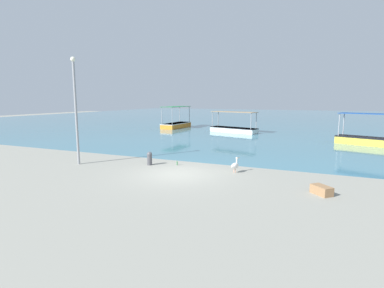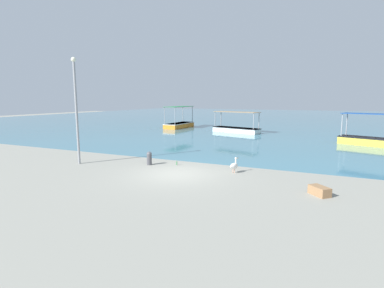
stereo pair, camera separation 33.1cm
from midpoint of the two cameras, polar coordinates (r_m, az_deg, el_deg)
name	(u,v)px [view 1 (the left image)]	position (r m, az deg, el deg)	size (l,w,h in m)	color
ground	(177,174)	(15.40, -3.48, -5.73)	(120.00, 120.00, 0.00)	gray
harbor_water	(285,118)	(61.79, 17.08, 4.72)	(110.00, 90.00, 0.00)	teal
fishing_boat_near_right	(233,128)	(34.50, 7.63, 3.00)	(5.80, 3.00, 2.35)	silver
fishing_boat_near_left	(378,140)	(28.49, 31.65, 0.70)	(6.42, 3.57, 2.62)	gold
fishing_boat_far_right	(176,124)	(39.77, -3.25, 3.87)	(1.97, 5.53, 2.80)	orange
pelican	(235,166)	(15.72, 7.60, -4.08)	(0.43, 0.79, 0.80)	#E0997A
lamp_post	(76,105)	(18.57, -21.77, 6.85)	(0.28, 0.28, 6.14)	gray
mooring_bollard	(150,158)	(17.55, -8.63, -2.64)	(0.30, 0.30, 0.78)	#47474C
cargo_crate	(322,190)	(13.14, 22.78, -8.11)	(0.84, 0.46, 0.36)	#926B47
glass_bottle	(177,163)	(17.40, -3.40, -3.68)	(0.07, 0.07, 0.27)	#3F7F4C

